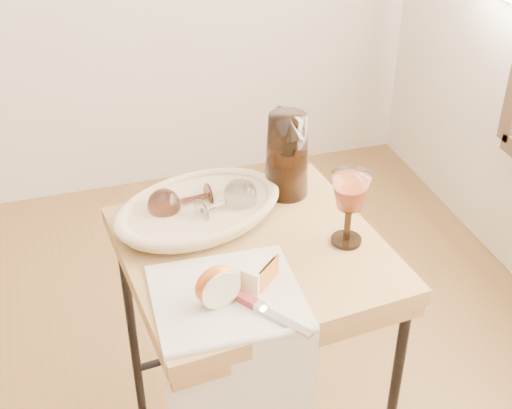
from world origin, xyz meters
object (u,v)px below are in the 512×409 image
object	(u,v)px
goblet_lying_a	(183,201)
pitcher	(287,155)
side_table	(254,360)
table_knife	(263,308)
apple_half	(216,285)
bread_basket	(199,212)
tea_towel	(227,296)
wine_goblet	(349,209)
goblet_lying_b	(224,202)

from	to	relation	value
goblet_lying_a	pitcher	xyz separation A→B (m)	(0.26, 0.04, 0.05)
side_table	table_knife	bearing A→B (deg)	-102.13
apple_half	bread_basket	bearing A→B (deg)	68.53
goblet_lying_a	apple_half	distance (m)	0.30
apple_half	table_knife	xyz separation A→B (m)	(0.08, -0.06, -0.03)
tea_towel	wine_goblet	xyz separation A→B (m)	(0.30, 0.10, 0.08)
pitcher	wine_goblet	distance (m)	0.24
goblet_lying_b	apple_half	distance (m)	0.28
pitcher	wine_goblet	bearing A→B (deg)	-81.98
bread_basket	pitcher	world-z (taller)	pitcher
wine_goblet	tea_towel	bearing A→B (deg)	-161.22
tea_towel	side_table	bearing A→B (deg)	58.16
wine_goblet	goblet_lying_a	bearing A→B (deg)	149.26
side_table	bread_basket	size ratio (longest dim) A/B	1.95
side_table	goblet_lying_a	xyz separation A→B (m)	(-0.12, 0.15, 0.40)
bread_basket	wine_goblet	world-z (taller)	wine_goblet
side_table	bread_basket	bearing A→B (deg)	124.49
table_knife	side_table	bearing A→B (deg)	133.40
goblet_lying_b	table_knife	world-z (taller)	goblet_lying_b
wine_goblet	table_knife	bearing A→B (deg)	-145.50
side_table	goblet_lying_a	size ratio (longest dim) A/B	5.71
tea_towel	apple_half	distance (m)	0.05
goblet_lying_b	wine_goblet	xyz separation A→B (m)	(0.23, -0.15, 0.03)
bread_basket	goblet_lying_a	distance (m)	0.04
side_table	table_knife	size ratio (longest dim) A/B	3.39
side_table	goblet_lying_b	distance (m)	0.42
bread_basket	side_table	bearing A→B (deg)	-73.91
bread_basket	apple_half	distance (m)	0.29
pitcher	apple_half	xyz separation A→B (m)	(-0.26, -0.34, -0.06)
goblet_lying_a	wine_goblet	distance (m)	0.37
table_knife	apple_half	bearing A→B (deg)	-160.36
bread_basket	table_knife	world-z (taller)	bread_basket
tea_towel	bread_basket	xyz separation A→B (m)	(0.01, 0.27, 0.02)
wine_goblet	table_knife	distance (m)	0.30
tea_towel	goblet_lying_b	world-z (taller)	goblet_lying_b
goblet_lying_b	apple_half	xyz separation A→B (m)	(-0.09, -0.26, -0.01)
tea_towel	bread_basket	size ratio (longest dim) A/B	0.82
bread_basket	wine_goblet	bearing A→B (deg)	-49.59
tea_towel	goblet_lying_a	bearing A→B (deg)	96.59
bread_basket	goblet_lying_b	bearing A→B (deg)	-40.21
goblet_lying_b	apple_half	bearing A→B (deg)	-127.23
goblet_lying_b	wine_goblet	distance (m)	0.28
side_table	apple_half	world-z (taller)	apple_half
table_knife	tea_towel	bearing A→B (deg)	-176.16
bread_basket	goblet_lying_b	xyz separation A→B (m)	(0.05, -0.02, 0.03)
apple_half	goblet_lying_a	bearing A→B (deg)	74.89
goblet_lying_a	wine_goblet	bearing A→B (deg)	143.61
bread_basket	pitcher	bearing A→B (deg)	-4.59
bread_basket	goblet_lying_a	size ratio (longest dim) A/B	2.92
wine_goblet	goblet_lying_b	bearing A→B (deg)	146.91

